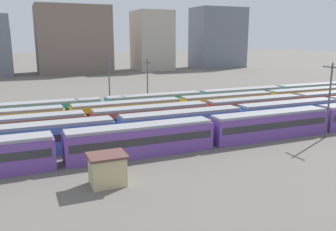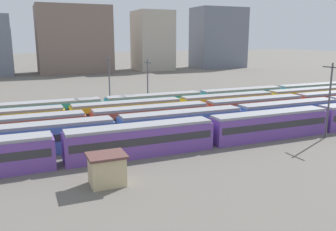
# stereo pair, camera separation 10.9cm
# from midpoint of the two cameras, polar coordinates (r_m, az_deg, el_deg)

# --- Properties ---
(ground_plane) EXTENTS (600.00, 600.00, 0.00)m
(ground_plane) POSITION_cam_midpoint_polar(r_m,az_deg,el_deg) (50.94, -15.94, -3.67)
(ground_plane) COLOR #666059
(train_track_0) EXTENTS (93.60, 3.06, 3.75)m
(train_track_0) POSITION_cam_midpoint_polar(r_m,az_deg,el_deg) (51.09, 16.10, -1.43)
(train_track_0) COLOR #6B429E
(train_track_0) RESTS_ON ground_plane
(train_track_1) EXTENTS (74.70, 3.06, 3.75)m
(train_track_1) POSITION_cam_midpoint_polar(r_m,az_deg,el_deg) (54.17, 11.30, -0.40)
(train_track_1) COLOR #4C70BC
(train_track_1) RESTS_ON ground_plane
(train_track_2) EXTENTS (74.70, 3.06, 3.75)m
(train_track_2) POSITION_cam_midpoint_polar(r_m,az_deg,el_deg) (57.11, 6.16, 0.44)
(train_track_2) COLOR #BC4C38
(train_track_2) RESTS_ON ground_plane
(train_track_3) EXTENTS (93.60, 3.06, 3.75)m
(train_track_3) POSITION_cam_midpoint_polar(r_m,az_deg,el_deg) (65.15, 9.53, 1.83)
(train_track_3) COLOR yellow
(train_track_3) RESTS_ON ground_plane
(train_track_4) EXTENTS (93.60, 3.06, 3.75)m
(train_track_4) POSITION_cam_midpoint_polar(r_m,az_deg,el_deg) (73.06, 11.77, 2.88)
(train_track_4) COLOR teal
(train_track_4) RESTS_ON ground_plane
(catenary_pole_1) EXTENTS (0.24, 3.20, 9.88)m
(catenary_pole_1) POSITION_cam_midpoint_polar(r_m,az_deg,el_deg) (66.20, -3.38, 5.28)
(catenary_pole_1) COLOR #4C4C51
(catenary_pole_1) RESTS_ON ground_plane
(catenary_pole_2) EXTENTS (0.24, 3.20, 10.45)m
(catenary_pole_2) POSITION_cam_midpoint_polar(r_m,az_deg,el_deg) (53.31, 24.62, 2.74)
(catenary_pole_2) COLOR #4C4C51
(catenary_pole_2) RESTS_ON ground_plane
(catenary_pole_3) EXTENTS (0.24, 3.20, 10.69)m
(catenary_pole_3) POSITION_cam_midpoint_polar(r_m,az_deg,el_deg) (64.28, -9.54, 5.30)
(catenary_pole_3) COLOR #4C4C51
(catenary_pole_3) RESTS_ON ground_plane
(signal_hut) EXTENTS (3.60, 3.00, 3.04)m
(signal_hut) POSITION_cam_midpoint_polar(r_m,az_deg,el_deg) (34.29, -9.87, -8.55)
(signal_hut) COLOR #C6B284
(signal_hut) RESTS_ON ground_plane
(distant_building_2) EXTENTS (28.00, 18.59, 26.07)m
(distant_building_2) POSITION_cam_midpoint_polar(r_m,az_deg,el_deg) (147.64, -15.11, 11.78)
(distant_building_2) COLOR #7A665B
(distant_building_2) RESTS_ON ground_plane
(distant_building_3) EXTENTS (15.05, 16.61, 25.01)m
(distant_building_3) POSITION_cam_midpoint_polar(r_m,az_deg,el_deg) (155.91, -2.63, 12.01)
(distant_building_3) COLOR #B2A899
(distant_building_3) RESTS_ON ground_plane
(distant_building_4) EXTENTS (23.27, 15.23, 27.29)m
(distant_building_4) POSITION_cam_midpoint_polar(r_m,az_deg,el_deg) (170.14, 8.03, 12.33)
(distant_building_4) COLOR slate
(distant_building_4) RESTS_ON ground_plane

